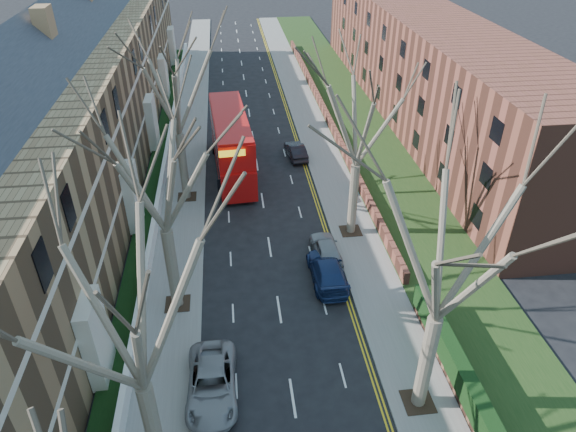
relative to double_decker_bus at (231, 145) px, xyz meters
name	(u,v)px	position (x,y,z in m)	size (l,w,h in m)	color
pavement_left	(189,139)	(-3.93, 6.95, -2.34)	(3.00, 102.00, 0.12)	slate
pavement_right	(315,132)	(8.07, 6.95, -2.34)	(3.00, 102.00, 0.12)	slate
terrace_left	(73,120)	(-11.57, -1.05, 3.13)	(9.70, 78.00, 13.60)	brown
flats_right	(422,65)	(19.53, 10.95, 2.58)	(13.97, 54.00, 10.00)	brown
front_wall_left	(164,174)	(-5.58, -1.05, -1.78)	(0.30, 78.00, 1.00)	white
grass_verge_right	(360,129)	(12.57, 6.95, -2.25)	(6.00, 102.00, 0.06)	#1A3413
tree_left_mid	(123,297)	(-3.63, -26.05, 7.15)	(10.50, 10.50, 14.71)	#6E604E
tree_left_far	(155,160)	(-3.63, -16.05, 6.84)	(10.15, 10.15, 14.22)	#6E604E
tree_left_dist	(172,75)	(-3.63, -4.05, 7.15)	(10.50, 10.50, 14.71)	#6E604E
tree_right_mid	(454,234)	(7.77, -24.05, 7.15)	(10.50, 10.50, 14.71)	#6E604E
tree_right_far	(361,104)	(7.77, -10.05, 6.84)	(10.15, 10.15, 14.22)	#6E604E
double_decker_bus	(231,145)	(0.00, 0.00, 0.00)	(3.52, 11.86, 4.87)	#AF0D0C
car_left_far	(212,383)	(-1.63, -22.33, -1.71)	(2.30, 4.99, 1.39)	gray
car_right_near	(327,270)	(5.23, -14.82, -1.69)	(1.99, 4.88, 1.42)	navy
car_right_mid	(326,249)	(5.56, -12.68, -1.72)	(1.62, 4.03, 1.37)	gray
car_right_far	(296,151)	(5.56, 1.92, -1.77)	(1.34, 3.85, 1.27)	black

